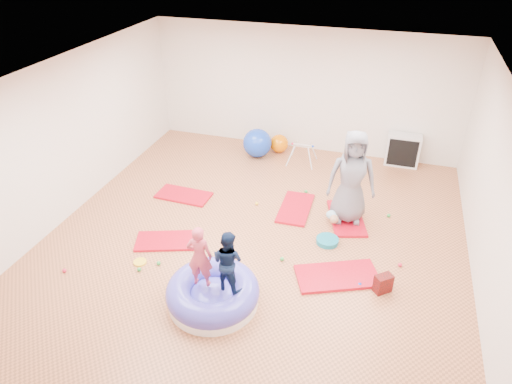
% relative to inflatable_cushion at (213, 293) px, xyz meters
% --- Properties ---
extents(room, '(7.01, 8.01, 2.81)m').
position_rel_inflatable_cushion_xyz_m(room, '(0.12, 1.39, 1.24)').
color(room, '#BB7145').
rests_on(room, ground).
extents(gym_mat_front_left, '(1.19, 0.86, 0.04)m').
position_rel_inflatable_cushion_xyz_m(gym_mat_front_left, '(-1.27, 1.08, -0.14)').
color(gym_mat_front_left, red).
rests_on(gym_mat_front_left, ground).
extents(gym_mat_mid_left, '(1.08, 0.57, 0.04)m').
position_rel_inflatable_cushion_xyz_m(gym_mat_mid_left, '(-1.64, 2.51, -0.14)').
color(gym_mat_mid_left, red).
rests_on(gym_mat_mid_left, ground).
extents(gym_mat_center_back, '(0.58, 1.12, 0.05)m').
position_rel_inflatable_cushion_xyz_m(gym_mat_center_back, '(0.59, 2.72, -0.14)').
color(gym_mat_center_back, red).
rests_on(gym_mat_center_back, ground).
extents(gym_mat_right, '(1.40, 1.09, 0.05)m').
position_rel_inflatable_cushion_xyz_m(gym_mat_right, '(1.63, 1.05, -0.14)').
color(gym_mat_right, red).
rests_on(gym_mat_right, ground).
extents(gym_mat_rear_right, '(0.88, 1.26, 0.05)m').
position_rel_inflatable_cushion_xyz_m(gym_mat_rear_right, '(1.56, 2.67, -0.14)').
color(gym_mat_rear_right, red).
rests_on(gym_mat_rear_right, ground).
extents(inflatable_cushion, '(1.34, 1.34, 0.42)m').
position_rel_inflatable_cushion_xyz_m(inflatable_cushion, '(0.00, 0.00, 0.00)').
color(inflatable_cushion, white).
rests_on(inflatable_cushion, ground).
extents(child_pink, '(0.38, 0.28, 0.97)m').
position_rel_inflatable_cushion_xyz_m(child_pink, '(-0.15, -0.02, 0.71)').
color(child_pink, '#CB4054').
rests_on(child_pink, inflatable_cushion).
extents(child_navy, '(0.53, 0.46, 0.94)m').
position_rel_inflatable_cushion_xyz_m(child_navy, '(0.24, 0.02, 0.69)').
color(child_navy, '#0C1A38').
rests_on(child_navy, inflatable_cushion).
extents(adult_caregiver, '(0.93, 0.71, 1.72)m').
position_rel_inflatable_cushion_xyz_m(adult_caregiver, '(1.56, 2.63, 0.74)').
color(adult_caregiver, slate).
rests_on(adult_caregiver, gym_mat_rear_right).
extents(infant, '(0.34, 0.34, 0.20)m').
position_rel_inflatable_cushion_xyz_m(infant, '(1.36, 2.48, -0.02)').
color(infant, '#92C5D8').
rests_on(infant, gym_mat_rear_right).
extents(ball_pit_balls, '(5.08, 3.56, 0.07)m').
position_rel_inflatable_cushion_xyz_m(ball_pit_balls, '(0.45, 1.68, -0.13)').
color(ball_pit_balls, green).
rests_on(ball_pit_balls, ground).
extents(exercise_ball_blue, '(0.65, 0.65, 0.65)m').
position_rel_inflatable_cushion_xyz_m(exercise_ball_blue, '(-0.76, 4.64, 0.16)').
color(exercise_ball_blue, blue).
rests_on(exercise_ball_blue, ground).
extents(exercise_ball_orange, '(0.43, 0.43, 0.43)m').
position_rel_inflatable_cushion_xyz_m(exercise_ball_orange, '(-0.34, 4.99, 0.05)').
color(exercise_ball_orange, orange).
rests_on(exercise_ball_orange, ground).
extents(infant_play_gym, '(0.61, 0.58, 0.47)m').
position_rel_inflatable_cushion_xyz_m(infant_play_gym, '(0.30, 4.58, 0.15)').
color(infant_play_gym, silver).
rests_on(infant_play_gym, ground).
extents(cube_shelf, '(0.71, 0.35, 0.71)m').
position_rel_inflatable_cushion_xyz_m(cube_shelf, '(2.42, 5.18, 0.19)').
color(cube_shelf, silver).
rests_on(cube_shelf, ground).
extents(balance_disc, '(0.38, 0.38, 0.08)m').
position_rel_inflatable_cushion_xyz_m(balance_disc, '(1.34, 1.87, -0.12)').
color(balance_disc, '#12748D').
rests_on(balance_disc, ground).
extents(backpack, '(0.30, 0.28, 0.29)m').
position_rel_inflatable_cushion_xyz_m(backpack, '(2.31, 0.95, -0.02)').
color(backpack, maroon).
rests_on(backpack, ground).
extents(yellow_toy, '(0.21, 0.21, 0.03)m').
position_rel_inflatable_cushion_xyz_m(yellow_toy, '(-1.45, 0.45, -0.15)').
color(yellow_toy, yellow).
rests_on(yellow_toy, ground).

